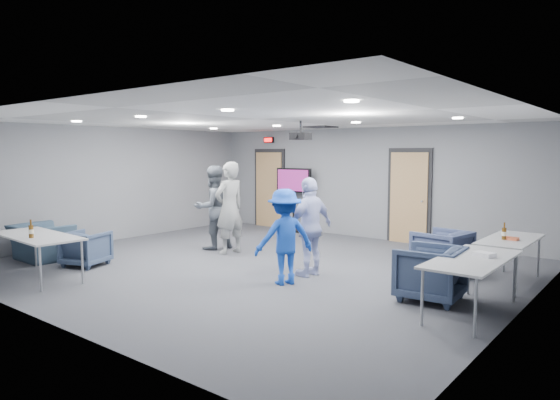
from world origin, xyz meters
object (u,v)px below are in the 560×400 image
Objects in this scene: person_a at (230,208)px; bottle_front at (31,231)px; chair_right_a at (442,252)px; table_front_left at (37,237)px; person_d at (285,237)px; person_b at (213,208)px; chair_front_b at (41,242)px; tv_stand at (294,195)px; chair_front_a at (86,248)px; chair_right_b at (430,273)px; table_right_a at (511,241)px; person_c at (310,227)px; table_right_b at (473,261)px; bottle_right at (504,233)px; projector at (301,136)px.

person_a is 3.78m from bottle_front.
chair_right_a reaches higher than table_front_left.
person_b is at bearing -85.55° from person_d.
chair_front_b is 6.27m from tv_stand.
chair_front_b is at bearing -5.60° from chair_front_a.
chair_front_b is 1.60m from table_front_left.
chair_right_a is 0.97× the size of chair_right_b.
bottle_front is at bearing 91.77° from chair_front_a.
chair_right_a is at bearing 171.07° from person_d.
table_front_left is 1.18× the size of tv_stand.
person_b reaches higher than table_right_a.
table_right_b is (2.80, -0.34, -0.15)m from person_c.
person_c is 4.95m from tv_stand.
table_right_a and table_front_left have the same top height.
bottle_front reaches higher than chair_right_a.
chair_right_a is at bearing 30.27° from table_right_b.
chair_right_a is at bearing 113.70° from person_b.
chair_right_a is at bearing 170.38° from bottle_right.
person_a reaches higher than chair_right_b.
person_a reaches higher than table_right_b.
table_right_b is (5.83, -0.99, -0.22)m from person_b.
person_c is (2.40, -0.52, -0.11)m from person_a.
table_right_b is 6.32× the size of bottle_front.
person_c reaches higher than table_right_b.
person_a is 1.01× the size of table_right_b.
tv_stand is (-3.17, 4.48, 0.19)m from person_d.
person_b is 0.96× the size of table_right_b.
table_right_a is at bearing 108.06° from person_a.
chair_right_a reaches higher than chair_front_a.
person_b is 1.08× the size of person_c.
table_front_left is (-6.27, -2.63, 0.00)m from table_right_b.
person_c is 1.95× the size of chair_right_b.
person_a is 0.96× the size of table_front_left.
tv_stand reaches higher than bottle_right.
projector is at bearing 72.53° from table_right_b.
person_a is 5.28m from table_right_b.
chair_front_a is at bearing -20.57° from person_a.
person_d is at bearing -143.22° from bottle_right.
projector reaches higher than table_right_a.
bottle_front is at bearing -142.94° from bottle_right.
chair_right_b is 1.83m from table_right_a.
chair_right_b is (0.45, -1.67, 0.01)m from chair_right_a.
projector is (-3.59, 1.13, 1.72)m from table_right_b.
person_b reaches higher than chair_right_b.
chair_front_a is 0.43× the size of table_right_a.
bottle_right is at bearing -22.13° from tv_stand.
person_b reaches higher than tv_stand.
bottle_right is at bearing 153.84° from chair_right_b.
table_front_left is at bearing 112.73° from table_right_b.
chair_right_a is 2.20m from table_right_b.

